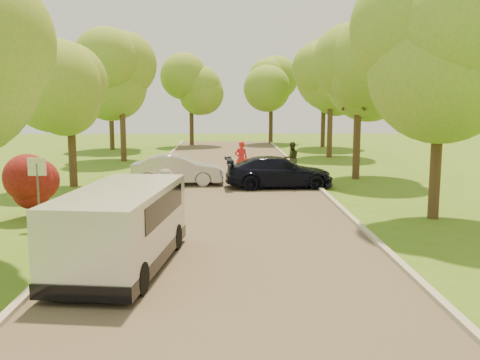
{
  "coord_description": "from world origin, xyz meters",
  "views": [
    {
      "loc": [
        -0.08,
        -12.19,
        3.91
      ],
      "look_at": [
        0.39,
        5.1,
        1.3
      ],
      "focal_mm": 40.0,
      "sensor_mm": 36.0,
      "label": 1
    }
  ],
  "objects": [
    {
      "name": "dark_sedan",
      "position": [
        2.3,
        11.44,
        0.7
      ],
      "size": [
        4.93,
        2.25,
        1.4
      ],
      "primitive_type": "imported",
      "rotation": [
        0.0,
        0.0,
        1.63
      ],
      "color": "black",
      "rests_on": "ground"
    },
    {
      "name": "minivan",
      "position": [
        -2.49,
        -0.02,
        0.99
      ],
      "size": [
        2.6,
        5.27,
        1.88
      ],
      "rotation": [
        0.0,
        0.0,
        -0.12
      ],
      "color": "silver",
      "rests_on": "ground"
    },
    {
      "name": "red_shrub",
      "position": [
        -6.3,
        5.5,
        1.1
      ],
      "size": [
        1.7,
        1.7,
        1.95
      ],
      "color": "#382619",
      "rests_on": "ground"
    },
    {
      "name": "skateboarder",
      "position": [
        -2.02,
        4.87,
        0.91
      ],
      "size": [
        1.1,
        0.72,
        1.6
      ],
      "primitive_type": "imported",
      "rotation": [
        0.0,
        0.0,
        3.27
      ],
      "color": "gray",
      "rests_on": "longboard"
    },
    {
      "name": "tree_r_midb",
      "position": [
        6.6,
        14.0,
        4.88
      ],
      "size": [
        4.51,
        4.4,
        7.01
      ],
      "color": "#382619",
      "rests_on": "ground"
    },
    {
      "name": "curb_left",
      "position": [
        -4.05,
        8.0,
        0.06
      ],
      "size": [
        0.18,
        60.0,
        0.12
      ],
      "primitive_type": "cube",
      "color": "#B2AD9E",
      "rests_on": "ground"
    },
    {
      "name": "tree_r_mida",
      "position": [
        7.02,
        5.0,
        5.54
      ],
      "size": [
        5.13,
        5.0,
        7.95
      ],
      "color": "#382619",
      "rests_on": "ground"
    },
    {
      "name": "curb_right",
      "position": [
        4.05,
        8.0,
        0.06
      ],
      "size": [
        0.18,
        60.0,
        0.12
      ],
      "primitive_type": "cube",
      "color": "#B2AD9E",
      "rests_on": "ground"
    },
    {
      "name": "tree_l_midb",
      "position": [
        -6.81,
        12.0,
        4.59
      ],
      "size": [
        4.3,
        4.2,
        6.62
      ],
      "color": "#382619",
      "rests_on": "ground"
    },
    {
      "name": "tree_l_far",
      "position": [
        -6.39,
        22.0,
        5.47
      ],
      "size": [
        4.92,
        4.8,
        7.79
      ],
      "color": "#382619",
      "rests_on": "ground"
    },
    {
      "name": "tree_bg_b",
      "position": [
        8.22,
        32.0,
        5.54
      ],
      "size": [
        5.12,
        5.0,
        7.95
      ],
      "color": "#382619",
      "rests_on": "ground"
    },
    {
      "name": "street_sign",
      "position": [
        -5.8,
        4.0,
        1.56
      ],
      "size": [
        0.55,
        0.06,
        2.17
      ],
      "color": "#59595E",
      "rests_on": "ground"
    },
    {
      "name": "ground",
      "position": [
        0.0,
        0.0,
        0.0
      ],
      "size": [
        100.0,
        100.0,
        0.0
      ],
      "primitive_type": "plane",
      "color": "#486E1A",
      "rests_on": "ground"
    },
    {
      "name": "tree_bg_c",
      "position": [
        -2.79,
        34.0,
        5.02
      ],
      "size": [
        4.92,
        4.8,
        7.33
      ],
      "color": "#382619",
      "rests_on": "ground"
    },
    {
      "name": "person_olive",
      "position": [
        3.38,
        15.57,
        0.86
      ],
      "size": [
        0.94,
        0.79,
        1.72
      ],
      "primitive_type": "imported",
      "rotation": [
        0.0,
        0.0,
        3.32
      ],
      "color": "#2F331E",
      "rests_on": "ground"
    },
    {
      "name": "tree_bg_a",
      "position": [
        -8.78,
        30.0,
        5.31
      ],
      "size": [
        5.12,
        5.0,
        7.72
      ],
      "color": "#382619",
      "rests_on": "ground"
    },
    {
      "name": "tree_r_far",
      "position": [
        7.23,
        24.0,
        5.83
      ],
      "size": [
        5.33,
        5.2,
        8.34
      ],
      "color": "#382619",
      "rests_on": "ground"
    },
    {
      "name": "longboard",
      "position": [
        -2.02,
        4.87,
        0.09
      ],
      "size": [
        0.33,
        0.84,
        0.1
      ],
      "rotation": [
        0.0,
        0.0,
        3.27
      ],
      "color": "black",
      "rests_on": "ground"
    },
    {
      "name": "silver_sedan",
      "position": [
        -2.3,
        12.41,
        0.7
      ],
      "size": [
        4.26,
        1.54,
        1.4
      ],
      "primitive_type": "imported",
      "rotation": [
        0.0,
        0.0,
        1.56
      ],
      "color": "#B7B7BC",
      "rests_on": "ground"
    },
    {
      "name": "road",
      "position": [
        0.0,
        8.0,
        0.01
      ],
      "size": [
        8.0,
        60.0,
        0.01
      ],
      "primitive_type": "cube",
      "color": "#4C4438",
      "rests_on": "ground"
    },
    {
      "name": "person_striped",
      "position": [
        0.71,
        14.95,
        0.91
      ],
      "size": [
        0.72,
        0.53,
        1.82
      ],
      "primitive_type": "imported",
      "rotation": [
        0.0,
        0.0,
        3.3
      ],
      "color": "red",
      "rests_on": "ground"
    },
    {
      "name": "tree_bg_d",
      "position": [
        4.22,
        36.0,
        5.31
      ],
      "size": [
        5.12,
        5.0,
        7.72
      ],
      "color": "#382619",
      "rests_on": "ground"
    }
  ]
}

